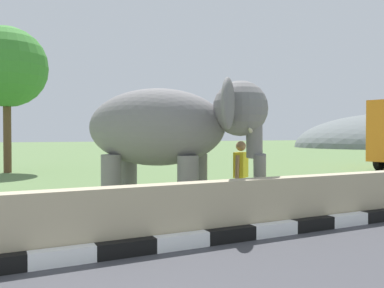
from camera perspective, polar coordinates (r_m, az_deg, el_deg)
name	(u,v)px	position (r m, az deg, el deg)	size (l,w,h in m)	color
barrier_parapet	(127,219)	(6.39, -9.27, -10.39)	(28.00, 0.36, 1.00)	tan
elephant	(171,129)	(8.78, -2.94, 2.09)	(3.90, 3.74, 2.93)	slate
person_handler	(241,173)	(9.28, 6.93, -4.08)	(0.58, 0.49, 1.66)	navy
tree_distant	(7,67)	(21.34, -24.79, 9.82)	(3.81, 3.81, 6.94)	brown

